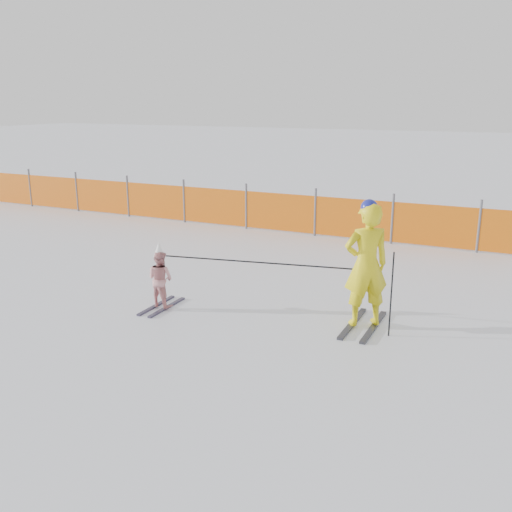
# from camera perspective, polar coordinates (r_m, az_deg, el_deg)

# --- Properties ---
(ground) EXTENTS (120.00, 120.00, 0.00)m
(ground) POSITION_cam_1_polar(r_m,az_deg,el_deg) (9.15, -1.34, -6.80)
(ground) COLOR white
(ground) RESTS_ON ground
(adult) EXTENTS (0.84, 1.37, 2.03)m
(adult) POSITION_cam_1_polar(r_m,az_deg,el_deg) (8.89, 10.96, -0.84)
(adult) COLOR black
(adult) RESTS_ON ground
(child) EXTENTS (0.51, 1.04, 1.15)m
(child) POSITION_cam_1_polar(r_m,az_deg,el_deg) (9.82, -9.55, -2.20)
(child) COLOR black
(child) RESTS_ON ground
(ski_poles) EXTENTS (3.71, 0.62, 1.31)m
(ski_poles) POSITION_cam_1_polar(r_m,az_deg,el_deg) (8.98, 3.90, -1.54)
(ski_poles) COLOR black
(ski_poles) RESTS_ON ground
(safety_fence) EXTENTS (16.85, 0.06, 1.25)m
(safety_fence) POSITION_cam_1_polar(r_m,az_deg,el_deg) (16.47, -6.08, 5.17)
(safety_fence) COLOR #595960
(safety_fence) RESTS_ON ground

